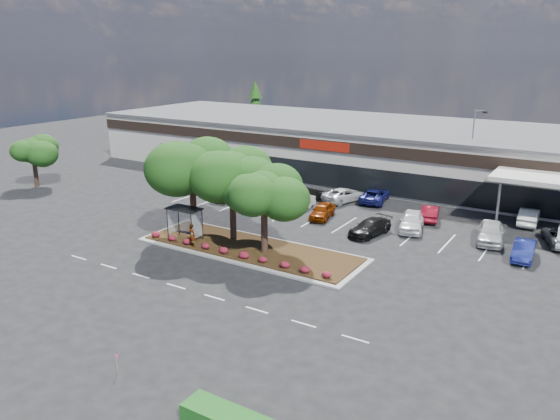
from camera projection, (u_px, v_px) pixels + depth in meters
The scene contains 28 objects.
ground at pixel (241, 273), 37.81m from camera, with size 160.00×160.00×0.00m, color black.
retail_store at pixel (408, 152), 64.49m from camera, with size 80.40×25.20×6.25m.
landscape_island at pixel (250, 249), 42.04m from camera, with size 18.00×6.00×0.26m.
lane_markings at pixel (311, 231), 46.37m from camera, with size 33.12×20.06×0.01m.
shrub_row at pixel (234, 252), 40.22m from camera, with size 17.00×0.80×0.50m, color maroon, non-canonical shape.
bus_shelter at pixel (186, 214), 43.33m from camera, with size 2.75×1.55×2.59m.
island_tree_west at pixel (192, 186), 44.30m from camera, with size 7.20×7.20×7.89m, color #0D370D, non-canonical shape.
island_tree_mid at pixel (232, 193), 43.19m from camera, with size 6.60×6.60×7.32m, color #0D370D, non-canonical shape.
island_tree_east at pixel (264, 211), 40.07m from camera, with size 5.80×5.80×6.50m, color #0D370D, non-canonical shape.
tree_west_far at pixel (34, 162), 60.65m from camera, with size 4.80×4.80×5.61m, color #0D370D, non-canonical shape.
conifer_north_west at pixel (256, 111), 88.95m from camera, with size 4.40×4.40×10.00m, color #0D370D.
person_waiting at pixel (192, 235), 41.96m from camera, with size 0.65×0.43×1.78m, color #594C47.
light_pole at pixel (471, 160), 55.11m from camera, with size 1.43×0.55×9.14m.
survey_stake at pixel (117, 361), 26.01m from camera, with size 0.07×0.14×1.05m.
car_0 at pixel (229, 190), 56.21m from camera, with size 2.03×5.04×1.72m, color black.
car_1 at pixel (266, 196), 54.40m from camera, with size 1.69×4.85×1.60m, color black.
car_3 at pixel (294, 202), 52.41m from camera, with size 1.59×4.55×1.50m, color #BBBBBB.
car_4 at pixel (322, 211), 49.78m from camera, with size 1.62×4.03×1.37m, color #6B2403.
car_5 at pixel (370, 227), 45.31m from camera, with size 1.85×4.55×1.32m, color black.
car_6 at pixel (412, 221), 46.49m from camera, with size 1.89×4.70×1.60m, color white.
car_7 at pixel (490, 232), 43.61m from camera, with size 1.94×4.82×1.64m, color silver.
car_8 at pixel (524, 250), 40.23m from camera, with size 1.42×4.08×1.34m, color navy.
car_9 at pixel (259, 181), 60.20m from camera, with size 2.31×5.69×1.65m, color silver.
car_10 at pixel (307, 195), 55.02m from camera, with size 2.04×5.02×1.46m, color black.
car_12 at pixel (344, 195), 55.18m from camera, with size 2.26×4.91×1.36m, color silver.
car_13 at pixel (375, 195), 54.90m from camera, with size 2.32×5.02×1.40m, color navy.
car_14 at pixel (430, 213), 49.28m from camera, with size 1.43×4.10×1.35m, color maroon.
car_15 at pixel (529, 216), 48.01m from camera, with size 1.56×4.46×1.47m, color white.
Camera 1 is at (20.67, -28.31, 15.08)m, focal length 35.00 mm.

